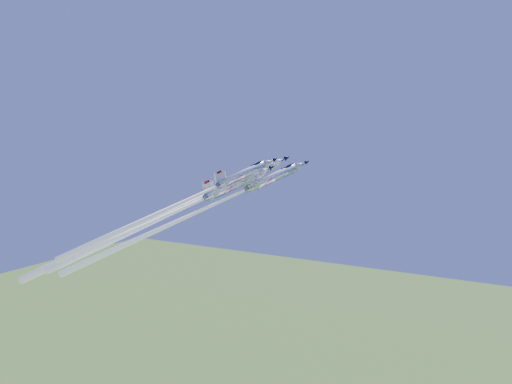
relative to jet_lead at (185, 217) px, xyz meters
The scene contains 4 objects.
jet_lead is the anchor object (origin of this frame).
jet_left 10.87m from the jet_lead, 167.30° to the left, with size 49.78×24.88×50.56m.
jet_right 5.48m from the jet_lead, 100.93° to the right, with size 37.36×18.69×37.58m.
jet_slot 5.83m from the jet_lead, 168.59° to the right, with size 41.06×20.64×39.16m.
Camera 1 is at (60.64, -106.57, 110.68)m, focal length 40.00 mm.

